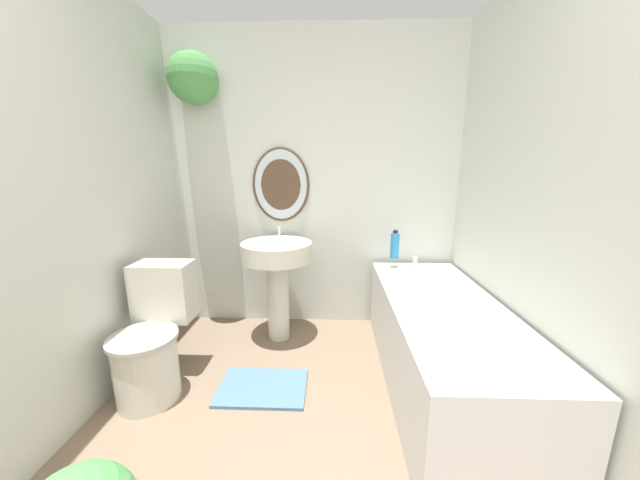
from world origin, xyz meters
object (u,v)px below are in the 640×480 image
object	(u,v)px
shampoo_bottle	(395,245)
pedestal_sink	(277,267)
bathtub	(441,343)
toilet	(153,338)

from	to	relation	value
shampoo_bottle	pedestal_sink	bearing A→B (deg)	-171.99
bathtub	toilet	bearing A→B (deg)	-177.24
shampoo_bottle	toilet	bearing A→B (deg)	-153.96
toilet	pedestal_sink	distance (m)	0.94
pedestal_sink	bathtub	xyz separation A→B (m)	(1.09, -0.55, -0.30)
bathtub	pedestal_sink	bearing A→B (deg)	153.17
toilet	bathtub	xyz separation A→B (m)	(1.74, 0.08, -0.04)
pedestal_sink	bathtub	distance (m)	1.26
pedestal_sink	bathtub	world-z (taller)	pedestal_sink
bathtub	shampoo_bottle	distance (m)	0.83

